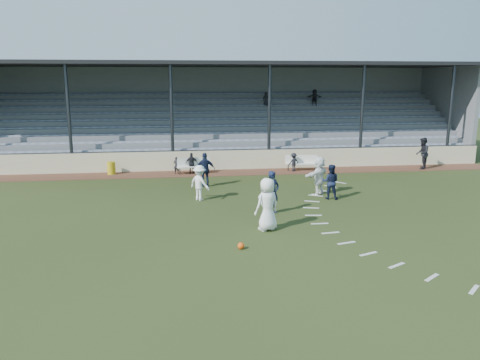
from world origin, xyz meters
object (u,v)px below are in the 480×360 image
object	(u,v)px
bench_left	(194,164)
player_navy_lead	(273,192)
player_white_lead	(267,204)
bench_right	(302,161)
trash_bin	(111,168)
official	(422,153)
football	(241,246)

from	to	relation	value
bench_left	player_navy_lead	xyz separation A→B (m)	(3.03, -8.81, 0.33)
bench_left	player_white_lead	world-z (taller)	player_white_lead
bench_right	trash_bin	size ratio (longest dim) A/B	2.70
player_white_lead	official	bearing A→B (deg)	-163.14
football	official	bearing A→B (deg)	43.78
bench_left	football	world-z (taller)	bench_left
trash_bin	player_navy_lead	xyz separation A→B (m)	(7.90, -9.22, 0.52)
bench_left	football	distance (m)	12.91
trash_bin	football	size ratio (longest dim) A/B	3.29
trash_bin	bench_right	bearing A→B (deg)	-1.37
bench_right	official	size ratio (longest dim) A/B	1.03
bench_right	trash_bin	distance (m)	11.50
bench_right	player_white_lead	size ratio (longest dim) A/B	1.01
bench_right	trash_bin	bearing A→B (deg)	-175.08
trash_bin	player_navy_lead	distance (m)	12.16
bench_left	trash_bin	distance (m)	4.89
bench_left	bench_right	distance (m)	6.63
bench_right	player_navy_lead	xyz separation A→B (m)	(-3.59, -8.95, 0.33)
player_white_lead	player_navy_lead	distance (m)	2.25
trash_bin	bench_left	bearing A→B (deg)	-4.83
bench_right	official	xyz separation A→B (m)	(7.61, -0.45, 0.42)
football	player_white_lead	bearing A→B (deg)	56.65
player_navy_lead	official	world-z (taller)	official
bench_left	player_white_lead	distance (m)	11.24
player_white_lead	official	distance (m)	15.92
trash_bin	football	distance (m)	14.57
bench_left	official	world-z (taller)	official
trash_bin	player_white_lead	world-z (taller)	player_white_lead
bench_left	official	xyz separation A→B (m)	(14.24, -0.32, 0.42)
trash_bin	football	xyz separation A→B (m)	(6.04, -13.26, -0.28)
player_navy_lead	bench_left	bearing A→B (deg)	75.42
bench_right	official	bearing A→B (deg)	2.87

